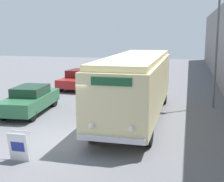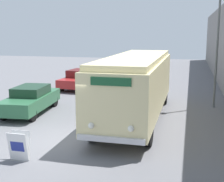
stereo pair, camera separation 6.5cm
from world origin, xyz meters
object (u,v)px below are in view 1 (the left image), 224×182
object	(u,v)px
streetlamp	(218,23)
parked_car_near	(30,99)
parked_car_mid	(80,79)
parked_car_far	(100,70)
vintage_bus	(136,83)
sign_board	(19,147)

from	to	relation	value
streetlamp	parked_car_near	size ratio (longest dim) A/B	1.59
parked_car_mid	parked_car_far	bearing A→B (deg)	96.19
parked_car_near	parked_car_far	bearing A→B (deg)	85.11
vintage_bus	sign_board	distance (m)	6.86
sign_board	parked_car_near	xyz separation A→B (m)	(-2.73, 5.84, 0.25)
parked_car_mid	parked_car_far	size ratio (longest dim) A/B	0.97
sign_board	parked_car_far	size ratio (longest dim) A/B	0.22
sign_board	streetlamp	world-z (taller)	streetlamp
vintage_bus	parked_car_near	distance (m)	5.75
streetlamp	parked_car_far	xyz separation A→B (m)	(-9.64, 10.13, -4.01)
sign_board	parked_car_far	distance (m)	19.87
sign_board	parked_car_mid	bearing A→B (deg)	101.17
streetlamp	parked_car_mid	bearing A→B (deg)	157.93
parked_car_near	streetlamp	bearing A→B (deg)	15.96
vintage_bus	parked_car_mid	size ratio (longest dim) A/B	2.32
parked_car_mid	vintage_bus	bearing A→B (deg)	-48.04
vintage_bus	parked_car_far	world-z (taller)	vintage_bus
streetlamp	parked_car_far	size ratio (longest dim) A/B	1.63
sign_board	parked_car_mid	distance (m)	13.65
parked_car_far	parked_car_near	bearing A→B (deg)	-94.14
parked_car_near	vintage_bus	bearing A→B (deg)	-2.93
streetlamp	vintage_bus	bearing A→B (deg)	-138.45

